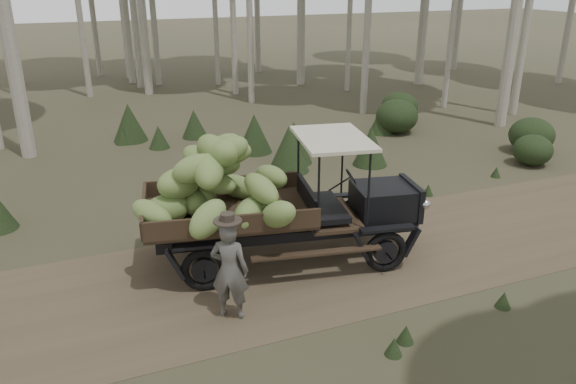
% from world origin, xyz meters
% --- Properties ---
extents(ground, '(120.00, 120.00, 0.00)m').
position_xyz_m(ground, '(0.00, 0.00, 0.00)').
color(ground, '#473D2B').
rests_on(ground, ground).
extents(dirt_track, '(70.00, 4.00, 0.01)m').
position_xyz_m(dirt_track, '(0.00, 0.00, 0.00)').
color(dirt_track, brown).
rests_on(dirt_track, ground).
extents(banana_truck, '(5.75, 2.93, 2.70)m').
position_xyz_m(banana_truck, '(-3.02, 0.53, 1.57)').
color(banana_truck, black).
rests_on(banana_truck, ground).
extents(farmer, '(0.74, 0.68, 1.85)m').
position_xyz_m(farmer, '(-3.79, -1.05, 0.88)').
color(farmer, '#4E4C48').
rests_on(farmer, ground).
extents(undergrowth, '(20.89, 21.93, 1.31)m').
position_xyz_m(undergrowth, '(1.19, 0.93, 0.54)').
color(undergrowth, '#233319').
rests_on(undergrowth, ground).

